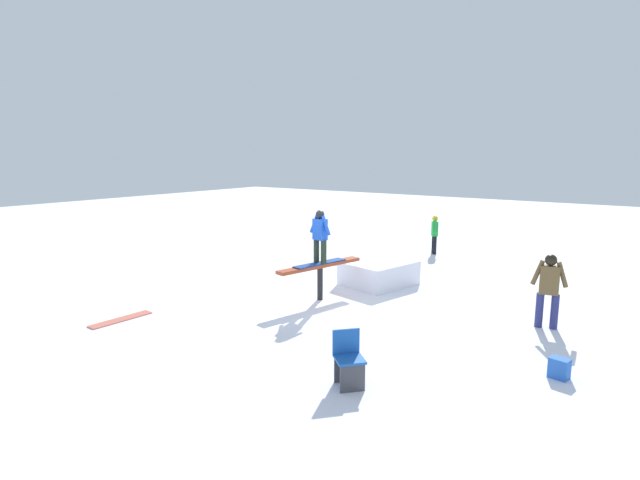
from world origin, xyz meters
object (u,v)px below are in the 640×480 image
rail_feature (320,269)px  main_rider_on_rail (320,238)px  folding_chair (348,360)px  bystander_green (435,232)px  backpack_on_snow (559,368)px  loose_snowboard_coral (121,319)px  bystander_brown (549,287)px

rail_feature → main_rider_on_rail: 0.79m
rail_feature → folding_chair: bearing=54.0°
bystander_green → backpack_on_snow: size_ratio=4.08×
loose_snowboard_coral → bystander_brown: bearing=-54.8°
rail_feature → loose_snowboard_coral: bearing=-22.1°
loose_snowboard_coral → rail_feature: bearing=-32.4°
bystander_brown → loose_snowboard_coral: (4.92, -7.71, -0.87)m
rail_feature → bystander_green: bearing=-167.2°
bystander_brown → folding_chair: bystander_brown is taller
rail_feature → folding_chair: (3.53, 3.08, -0.36)m
rail_feature → folding_chair: 4.70m
bystander_brown → bystander_green: bearing=117.1°
rail_feature → bystander_brown: size_ratio=1.60×
loose_snowboard_coral → bystander_green: bearing=-11.2°
main_rider_on_rail → backpack_on_snow: 6.05m
bystander_green → folding_chair: (10.64, 3.07, -0.36)m
bystander_brown → rail_feature: bearing=179.6°
rail_feature → loose_snowboard_coral: rail_feature is taller
bystander_green → folding_chair: size_ratio=1.58×
main_rider_on_rail → bystander_green: bearing=-168.2°
rail_feature → backpack_on_snow: 5.92m
rail_feature → bystander_green: 7.11m
folding_chair → loose_snowboard_coral: bearing=134.3°
loose_snowboard_coral → backpack_on_snow: size_ratio=4.11×
rail_feature → main_rider_on_rail: bearing=0.0°
main_rider_on_rail → backpack_on_snow: size_ratio=4.61×
rail_feature → loose_snowboard_coral: size_ratio=1.81×
rail_feature → backpack_on_snow: bearing=90.0°
loose_snowboard_coral → backpack_on_snow: (-2.50, 8.40, 0.16)m
rail_feature → bystander_green: size_ratio=1.82×
rail_feature → bystander_brown: (-1.11, 5.04, 0.11)m
backpack_on_snow → main_rider_on_rail: bearing=-2.4°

